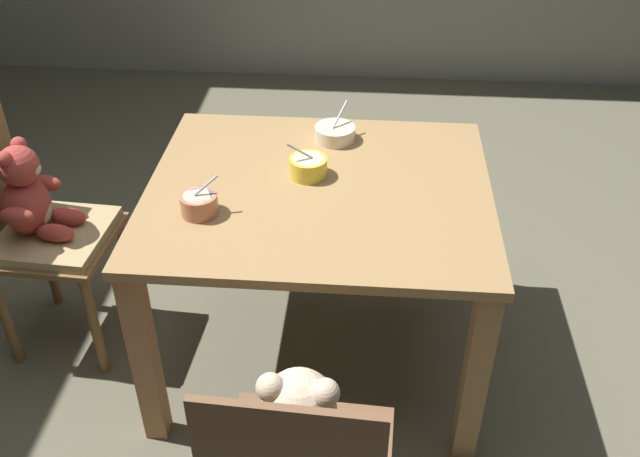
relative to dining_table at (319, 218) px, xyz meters
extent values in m
cube|color=#5F5C48|center=(0.00, 0.00, -0.62)|extent=(5.20, 5.20, 0.04)
cube|color=#9A7547|center=(0.00, 0.00, 0.11)|extent=(1.10, 0.96, 0.03)
cube|color=#A36B45|center=(-0.50, -0.43, -0.25)|extent=(0.07, 0.07, 0.69)
cube|color=#9E7447|center=(0.50, -0.43, -0.25)|extent=(0.07, 0.07, 0.69)
cube|color=#9B6B49|center=(-0.50, 0.43, -0.25)|extent=(0.07, 0.07, 0.69)
cube|color=#A4753B|center=(0.50, 0.43, -0.25)|extent=(0.07, 0.07, 0.69)
ellipsoid|color=beige|center=(0.03, -0.87, -0.04)|extent=(0.11, 0.07, 0.14)
sphere|color=beige|center=(0.03, -0.92, 0.15)|extent=(0.16, 0.16, 0.16)
ellipsoid|color=beige|center=(0.03, -0.86, 0.14)|extent=(0.07, 0.06, 0.05)
sphere|color=beige|center=(0.09, -0.93, 0.22)|extent=(0.06, 0.06, 0.06)
sphere|color=beige|center=(-0.03, -0.92, 0.22)|extent=(0.06, 0.06, 0.06)
ellipsoid|color=beige|center=(0.15, -0.91, 0.01)|extent=(0.07, 0.14, 0.07)
ellipsoid|color=beige|center=(-0.08, -0.90, 0.01)|extent=(0.07, 0.14, 0.07)
ellipsoid|color=beige|center=(0.09, -0.81, -0.11)|extent=(0.08, 0.16, 0.07)
ellipsoid|color=beige|center=(-0.02, -0.80, -0.11)|extent=(0.08, 0.16, 0.07)
cube|color=brown|center=(-0.93, 0.00, -0.15)|extent=(0.42, 0.41, 0.02)
cylinder|color=brown|center=(-0.77, -0.18, -0.38)|extent=(0.04, 0.04, 0.43)
cylinder|color=brown|center=(-0.75, 0.15, -0.38)|extent=(0.04, 0.04, 0.43)
cylinder|color=brown|center=(-1.10, -0.16, -0.38)|extent=(0.04, 0.04, 0.43)
cylinder|color=brown|center=(-1.08, 0.17, -0.38)|extent=(0.04, 0.04, 0.43)
cube|color=tan|center=(-0.93, 0.00, -0.12)|extent=(0.38, 0.38, 0.04)
ellipsoid|color=#A93D33|center=(-0.99, 0.00, 0.00)|extent=(0.16, 0.19, 0.21)
ellipsoid|color=#C4C391|center=(-0.95, 0.00, -0.01)|extent=(0.06, 0.10, 0.12)
sphere|color=#A93D33|center=(-0.98, 0.00, 0.15)|extent=(0.14, 0.14, 0.14)
ellipsoid|color=#C4C391|center=(-0.94, 0.00, 0.14)|extent=(0.05, 0.06, 0.04)
sphere|color=#A93D33|center=(-1.00, -0.05, 0.20)|extent=(0.05, 0.05, 0.05)
sphere|color=#A93D33|center=(-0.99, 0.05, 0.20)|extent=(0.05, 0.05, 0.05)
ellipsoid|color=#A93D33|center=(-0.98, -0.10, 0.02)|extent=(0.12, 0.06, 0.06)
ellipsoid|color=#A93D33|center=(-0.97, 0.10, 0.02)|extent=(0.12, 0.06, 0.06)
ellipsoid|color=#A93D33|center=(-0.89, -0.05, -0.07)|extent=(0.14, 0.07, 0.06)
ellipsoid|color=#A93D33|center=(-0.88, 0.04, -0.07)|extent=(0.14, 0.07, 0.06)
cylinder|color=beige|center=(0.03, 0.32, 0.15)|extent=(0.14, 0.14, 0.05)
cylinder|color=beige|center=(0.03, 0.32, 0.13)|extent=(0.08, 0.08, 0.01)
cylinder|color=beige|center=(0.03, 0.32, 0.17)|extent=(0.12, 0.12, 0.01)
cylinder|color=#BCBCC1|center=(0.05, 0.34, 0.21)|extent=(0.05, 0.09, 0.07)
ellipsoid|color=#BCBCC1|center=(0.03, 0.31, 0.16)|extent=(0.03, 0.04, 0.01)
cylinder|color=yellow|center=(-0.04, 0.07, 0.15)|extent=(0.12, 0.12, 0.06)
cylinder|color=yellow|center=(-0.04, 0.07, 0.13)|extent=(0.07, 0.07, 0.01)
cylinder|color=beige|center=(-0.04, 0.07, 0.18)|extent=(0.10, 0.10, 0.01)
cylinder|color=#BCBCC1|center=(-0.07, 0.06, 0.21)|extent=(0.09, 0.03, 0.06)
ellipsoid|color=#BCBCC1|center=(-0.03, 0.07, 0.18)|extent=(0.04, 0.03, 0.01)
cylinder|color=#BE7152|center=(-0.35, -0.18, 0.15)|extent=(0.11, 0.11, 0.06)
cylinder|color=#BE7152|center=(-0.35, -0.18, 0.13)|extent=(0.06, 0.06, 0.01)
cylinder|color=beige|center=(-0.35, -0.18, 0.18)|extent=(0.09, 0.09, 0.01)
cylinder|color=#BCBCC1|center=(-0.32, -0.17, 0.21)|extent=(0.07, 0.04, 0.06)
ellipsoid|color=#BCBCC1|center=(-0.35, -0.18, 0.18)|extent=(0.04, 0.03, 0.01)
camera|label=1|loc=(0.15, -1.89, 1.32)|focal=39.44mm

